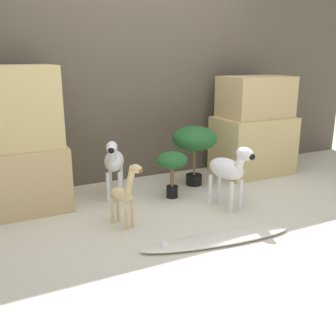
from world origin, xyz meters
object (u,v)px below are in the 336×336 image
object	(u,v)px
zebra_left	(114,161)
surfboard	(217,239)
zebra_right	(229,168)
giraffe_figurine	(125,192)
potted_palm_front	(172,163)
potted_palm_back	(195,141)

from	to	relation	value
zebra_left	surfboard	size ratio (longest dim) A/B	0.49
zebra_right	giraffe_figurine	xyz separation A→B (m)	(-1.00, 0.03, -0.08)
potted_palm_front	zebra_right	bearing A→B (deg)	-55.39
potted_palm_front	surfboard	world-z (taller)	potted_palm_front
giraffe_figurine	potted_palm_front	size ratio (longest dim) A/B	1.21
zebra_right	zebra_left	size ratio (longest dim) A/B	1.00
zebra_left	giraffe_figurine	xyz separation A→B (m)	(-0.15, -0.70, -0.08)
potted_palm_front	surfboard	bearing A→B (deg)	-98.11
giraffe_figurine	surfboard	xyz separation A→B (m)	(0.52, -0.57, -0.28)
zebra_right	zebra_left	bearing A→B (deg)	139.07
potted_palm_front	potted_palm_back	bearing A→B (deg)	32.23
zebra_right	surfboard	xyz separation A→B (m)	(-0.48, -0.54, -0.36)
potted_palm_back	surfboard	world-z (taller)	potted_palm_back
zebra_left	surfboard	bearing A→B (deg)	-73.96
zebra_left	potted_palm_front	distance (m)	0.57
giraffe_figurine	surfboard	bearing A→B (deg)	-47.70
potted_palm_back	giraffe_figurine	bearing A→B (deg)	-146.62
potted_palm_back	zebra_right	bearing A→B (deg)	-95.22
surfboard	potted_palm_front	bearing A→B (deg)	81.89
zebra_left	giraffe_figurine	distance (m)	0.72
zebra_left	potted_palm_front	size ratio (longest dim) A/B	1.31
zebra_left	potted_palm_back	world-z (taller)	potted_palm_back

